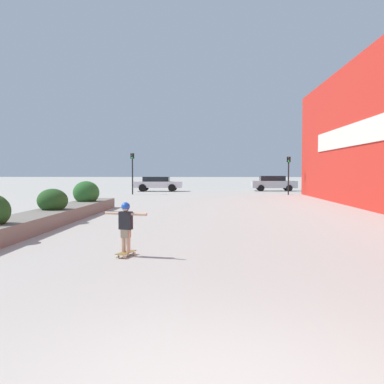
% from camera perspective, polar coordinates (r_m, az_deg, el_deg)
% --- Properties ---
extents(planter_box, '(1.44, 13.69, 1.45)m').
position_cam_1_polar(planter_box, '(17.03, -17.70, -2.42)').
color(planter_box, slate).
rests_on(planter_box, ground_plane).
extents(skateboard, '(0.39, 0.65, 0.10)m').
position_cam_1_polar(skateboard, '(9.79, -8.80, -8.08)').
color(skateboard, olive).
rests_on(skateboard, ground_plane).
extents(skateboarder, '(1.02, 0.39, 1.12)m').
position_cam_1_polar(skateboarder, '(9.68, -8.83, -3.97)').
color(skateboarder, tan).
rests_on(skateboarder, skateboard).
extents(car_leftmost, '(4.35, 1.84, 1.49)m').
position_cam_1_polar(car_leftmost, '(42.89, 10.82, 1.18)').
color(car_leftmost, '#BCBCC1').
rests_on(car_leftmost, ground_plane).
extents(car_center_left, '(4.53, 1.84, 1.41)m').
position_cam_1_polar(car_center_left, '(41.49, -4.58, 1.16)').
color(car_center_left, silver).
rests_on(car_center_left, ground_plane).
extents(traffic_light_left, '(0.28, 0.30, 3.44)m').
position_cam_1_polar(traffic_light_left, '(36.11, -7.95, 3.41)').
color(traffic_light_left, black).
rests_on(traffic_light_left, ground_plane).
extents(traffic_light_right, '(0.28, 0.30, 3.12)m').
position_cam_1_polar(traffic_light_right, '(35.89, 12.76, 3.07)').
color(traffic_light_right, black).
rests_on(traffic_light_right, ground_plane).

